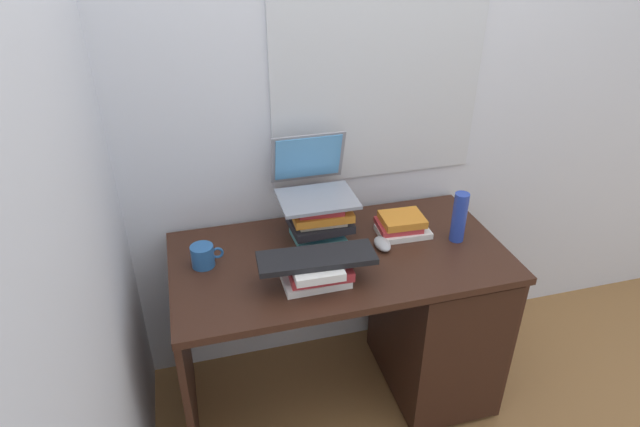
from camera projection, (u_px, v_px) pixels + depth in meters
name	position (u px, v px, depth m)	size (l,w,h in m)	color
ground_plane	(337.00, 392.00, 2.50)	(6.00, 6.00, 0.00)	olive
wall_back	(315.00, 94.00, 2.17)	(6.00, 0.06, 2.60)	silver
wall_left	(83.00, 153.00, 1.66)	(0.05, 6.00, 2.60)	silver
desk	(413.00, 313.00, 2.34)	(1.31, 0.68, 0.77)	#381E14
book_stack_tall	(319.00, 220.00, 2.17)	(0.25, 0.20, 0.18)	teal
book_stack_keyboard_riser	(317.00, 273.00, 1.93)	(0.25, 0.19, 0.10)	white
book_stack_side	(401.00, 225.00, 2.23)	(0.22, 0.17, 0.08)	white
laptop	(313.00, 181.00, 2.15)	(0.30, 0.29, 0.23)	gray
keyboard	(317.00, 258.00, 1.91)	(0.42, 0.14, 0.02)	black
computer_mouse	(382.00, 244.00, 2.15)	(0.06, 0.10, 0.04)	#A5A8AD
mug	(203.00, 256.00, 2.03)	(0.12, 0.09, 0.09)	#265999
water_bottle	(459.00, 217.00, 2.15)	(0.06, 0.06, 0.21)	#263FA5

